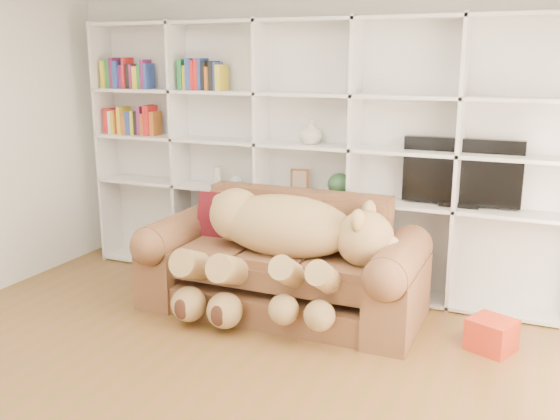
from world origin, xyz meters
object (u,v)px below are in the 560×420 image
at_px(sofa, 283,268).
at_px(teddy_bear, 281,240).
at_px(tv, 462,173).
at_px(gift_box, 492,335).

xyz_separation_m(sofa, teddy_bear, (0.07, -0.19, 0.30)).
xyz_separation_m(teddy_bear, tv, (1.22, 0.89, 0.48)).
distance_m(sofa, teddy_bear, 0.36).
distance_m(sofa, tv, 1.66).
relative_size(sofa, tv, 2.39).
xyz_separation_m(sofa, gift_box, (1.68, -0.09, -0.24)).
bearing_deg(gift_box, teddy_bear, -176.52).
xyz_separation_m(gift_box, tv, (-0.38, 0.79, 1.02)).
height_order(sofa, tv, tv).
relative_size(teddy_bear, tv, 1.77).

